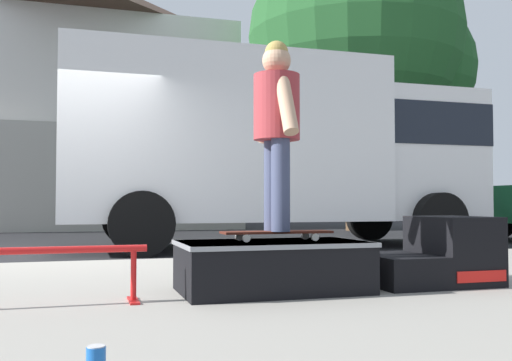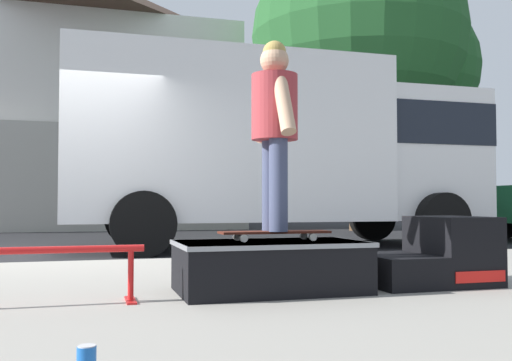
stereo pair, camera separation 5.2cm
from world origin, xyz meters
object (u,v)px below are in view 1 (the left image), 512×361
(skate_box, at_px, (272,264))
(skater_kid, at_px, (277,119))
(kicker_ramp, at_px, (436,256))
(box_truck, at_px, (278,145))
(street_tree_main, at_px, (366,45))
(skateboard, at_px, (277,233))
(grind_rail, at_px, (32,262))

(skate_box, relative_size, skater_kid, 0.95)
(kicker_ramp, xyz_separation_m, box_truck, (0.57, 5.32, 1.37))
(street_tree_main, bearing_deg, skate_box, -120.98)
(kicker_ramp, xyz_separation_m, skater_kid, (-1.27, 0.04, 1.00))
(skate_box, bearing_deg, street_tree_main, 59.02)
(skater_kid, bearing_deg, skateboard, 116.57)
(skater_kid, bearing_deg, box_truck, 70.86)
(skater_kid, bearing_deg, kicker_ramp, -1.74)
(grind_rail, xyz_separation_m, box_truck, (3.42, 5.44, 1.32))
(kicker_ramp, height_order, street_tree_main, street_tree_main)
(skateboard, xyz_separation_m, skater_kid, (0.00, -0.00, 0.80))
(skateboard, bearing_deg, skate_box, -141.05)
(skater_kid, height_order, street_tree_main, street_tree_main)
(skater_kid, xyz_separation_m, box_truck, (1.83, 5.28, 0.37))
(skater_kid, bearing_deg, grind_rail, -174.28)
(skateboard, distance_m, street_tree_main, 12.64)
(grind_rail, bearing_deg, box_truck, 57.83)
(skate_box, height_order, grind_rail, grind_rail)
(grind_rail, bearing_deg, kicker_ramp, 2.42)
(street_tree_main, bearing_deg, grind_rail, -126.61)
(skateboard, relative_size, box_truck, 0.11)
(kicker_ramp, xyz_separation_m, skateboard, (-1.27, 0.04, 0.19))
(skateboard, bearing_deg, street_tree_main, 59.12)
(kicker_ramp, distance_m, grind_rail, 2.86)
(skate_box, bearing_deg, kicker_ramp, -0.02)
(skater_kid, relative_size, street_tree_main, 0.17)
(kicker_ramp, xyz_separation_m, grind_rail, (-2.85, -0.12, 0.05))
(grind_rail, bearing_deg, street_tree_main, 53.39)
(box_truck, relative_size, street_tree_main, 0.85)
(box_truck, bearing_deg, street_tree_main, 48.95)
(skater_kid, relative_size, box_truck, 0.20)
(street_tree_main, bearing_deg, skater_kid, -120.88)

